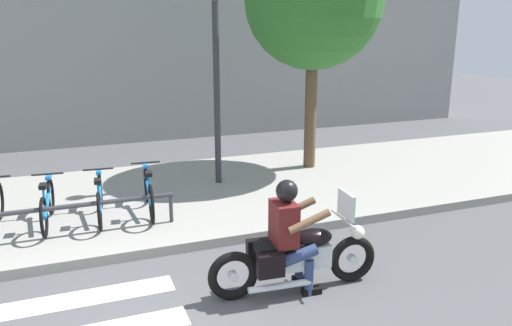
{
  "coord_description": "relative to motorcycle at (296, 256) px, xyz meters",
  "views": [
    {
      "loc": [
        -0.41,
        -4.21,
        3.18
      ],
      "look_at": [
        2.09,
        2.37,
        1.23
      ],
      "focal_mm": 35.79,
      "sensor_mm": 36.0,
      "label": 1
    }
  ],
  "objects": [
    {
      "name": "sidewalk",
      "position": [
        -2.05,
        3.69,
        -0.38
      ],
      "size": [
        24.0,
        4.4,
        0.15
      ],
      "primitive_type": "cube",
      "color": "gray",
      "rests_on": "ground"
    },
    {
      "name": "crosswalk_stripe_4",
      "position": [
        -2.78,
        0.71,
        -0.45
      ],
      "size": [
        2.8,
        0.4,
        0.01
      ],
      "primitive_type": "cube",
      "color": "white",
      "rests_on": "ground"
    },
    {
      "name": "motorcycle",
      "position": [
        0.0,
        0.0,
        0.0
      ],
      "size": [
        2.16,
        0.67,
        1.2
      ],
      "color": "black",
      "rests_on": "ground"
    },
    {
      "name": "rider",
      "position": [
        -0.08,
        0.01,
        0.36
      ],
      "size": [
        0.65,
        0.57,
        1.42
      ],
      "color": "#591919",
      "rests_on": "ground"
    },
    {
      "name": "bicycle_2",
      "position": [
        -2.83,
        2.93,
        0.04
      ],
      "size": [
        0.48,
        1.58,
        0.73
      ],
      "color": "black",
      "rests_on": "sidewalk"
    },
    {
      "name": "bicycle_3",
      "position": [
        -2.06,
        2.93,
        0.03
      ],
      "size": [
        0.48,
        1.63,
        0.73
      ],
      "color": "black",
      "rests_on": "sidewalk"
    },
    {
      "name": "bicycle_4",
      "position": [
        -1.29,
        2.93,
        0.05
      ],
      "size": [
        0.48,
        1.67,
        0.76
      ],
      "color": "black",
      "rests_on": "sidewalk"
    },
    {
      "name": "bike_rack",
      "position": [
        -2.83,
        2.37,
        0.11
      ],
      "size": [
        3.7,
        0.07,
        0.49
      ],
      "color": "#333338",
      "rests_on": "sidewalk"
    },
    {
      "name": "street_lamp",
      "position": [
        0.25,
        4.09,
        1.9
      ],
      "size": [
        0.28,
        0.28,
        3.83
      ],
      "color": "#2D2D33",
      "rests_on": "ground"
    },
    {
      "name": "tree_near_rack",
      "position": [
        2.43,
        4.49,
        3.16
      ],
      "size": [
        2.81,
        2.81,
        5.03
      ],
      "color": "brown",
      "rests_on": "ground"
    },
    {
      "name": "building_backdrop",
      "position": [
        -2.05,
        9.39,
        3.01
      ],
      "size": [
        24.0,
        1.2,
        6.93
      ],
      "primitive_type": "cube",
      "color": "gray",
      "rests_on": "ground"
    }
  ]
}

